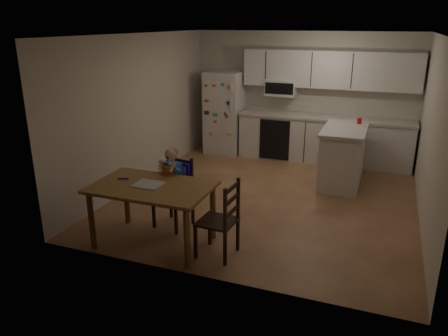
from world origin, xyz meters
The scene contains 10 objects.
room centered at (0.00, 0.48, 1.25)m, with size 4.52×5.01×2.51m.
refrigerator centered at (-1.55, 2.15, 0.85)m, with size 0.72×0.70×1.70m, color silver.
kitchen_run centered at (0.50, 2.24, 0.88)m, with size 3.37×0.62×2.15m.
kitchen_island centered at (1.03, 1.04, 0.50)m, with size 0.70×1.34×0.99m.
red_cup centered at (1.22, 1.43, 1.04)m, with size 0.08×0.08×0.10m, color red.
dining_table centered at (-0.93, -2.00, 0.68)m, with size 1.46×0.94×0.78m.
napkin centered at (-0.98, -2.00, 0.79)m, with size 0.34×0.29×0.01m, color silver.
toddler_spoon centered at (-1.40, -1.94, 0.79)m, with size 0.02×0.02×0.12m, color #1909B8.
chair_booster centered at (-0.92, -1.42, 0.67)m, with size 0.49×0.49×1.11m.
chair_side centered at (0.01, -2.00, 0.54)m, with size 0.44×0.44×0.95m.
Camera 1 is at (1.65, -6.33, 2.69)m, focal length 35.00 mm.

